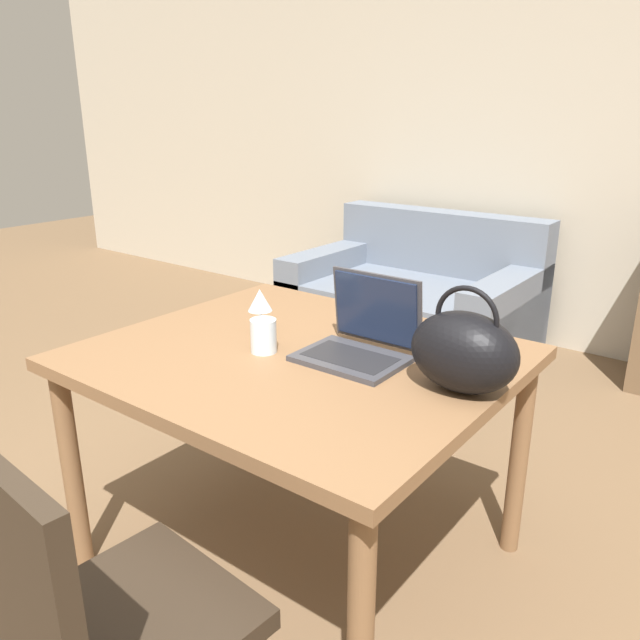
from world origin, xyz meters
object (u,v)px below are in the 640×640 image
Objects in this scene: chair at (94,617)px; drinking_glass at (263,336)px; wine_glass at (260,302)px; laptop at (363,335)px; couch at (414,303)px; handbag at (464,351)px.

drinking_glass is at bearing 112.92° from chair.
chair reaches higher than drinking_glass.
laptop is at bearing 7.96° from wine_glass.
handbag is (1.21, -1.95, 0.57)m from couch.
laptop is 1.06× the size of handbag.
wine_glass is at bearing -179.83° from handbag.
handbag is at bearing 0.17° from wine_glass.
wine_glass is at bearing -172.04° from laptop.
handbag is (0.34, -0.05, 0.05)m from laptop.
wine_glass is (-0.11, 0.11, 0.06)m from drinking_glass.
laptop is at bearing 32.06° from drinking_glass.
laptop is 0.35m from handbag.
chair is 0.62× the size of couch.
laptop is 2.97× the size of drinking_glass.
chair is 5.80× the size of wine_glass.
laptop is (0.87, -1.90, 0.53)m from couch.
couch is 2.21m from drinking_glass.
laptop reaches higher than drinking_glass.
couch is 13.90× the size of drinking_glass.
couch is at bearing 121.73° from handbag.
laptop is at bearing -65.56° from couch.
drinking_glass is at bearing -44.13° from wine_glass.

